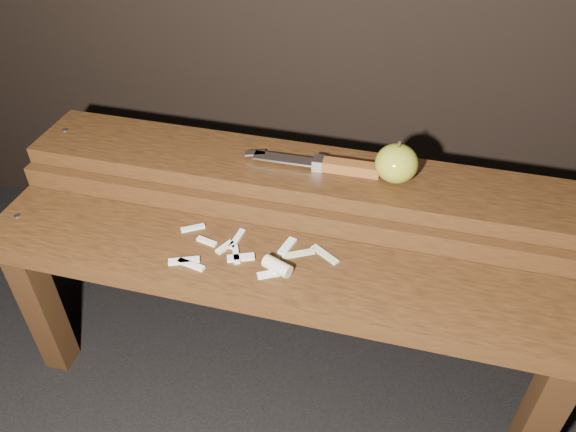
% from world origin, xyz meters
% --- Properties ---
extents(ground, '(60.00, 60.00, 0.00)m').
position_xyz_m(ground, '(0.00, 0.00, 0.00)').
color(ground, black).
extents(bench_front_tier, '(1.20, 0.20, 0.42)m').
position_xyz_m(bench_front_tier, '(0.00, -0.06, 0.35)').
color(bench_front_tier, black).
rests_on(bench_front_tier, ground).
extents(bench_rear_tier, '(1.20, 0.21, 0.50)m').
position_xyz_m(bench_rear_tier, '(0.00, 0.17, 0.41)').
color(bench_rear_tier, black).
rests_on(bench_rear_tier, ground).
extents(apple, '(0.09, 0.09, 0.09)m').
position_xyz_m(apple, '(0.20, 0.17, 0.54)').
color(apple, olive).
rests_on(apple, bench_rear_tier).
extents(knife, '(0.29, 0.04, 0.03)m').
position_xyz_m(knife, '(0.07, 0.17, 0.51)').
color(knife, brown).
rests_on(knife, bench_rear_tier).
extents(apple_scraps, '(0.33, 0.13, 0.03)m').
position_xyz_m(apple_scraps, '(-0.03, -0.05, 0.43)').
color(apple_scraps, beige).
rests_on(apple_scraps, bench_front_tier).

